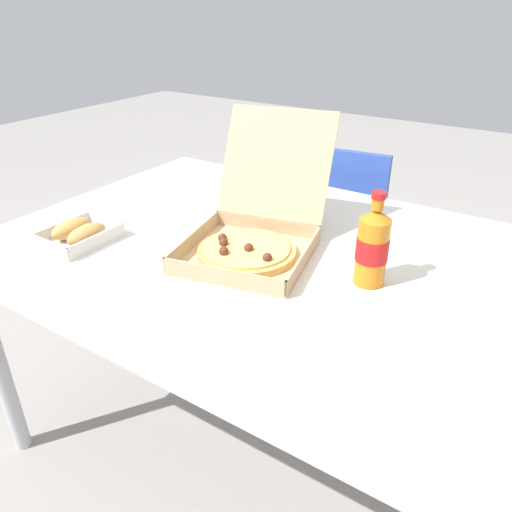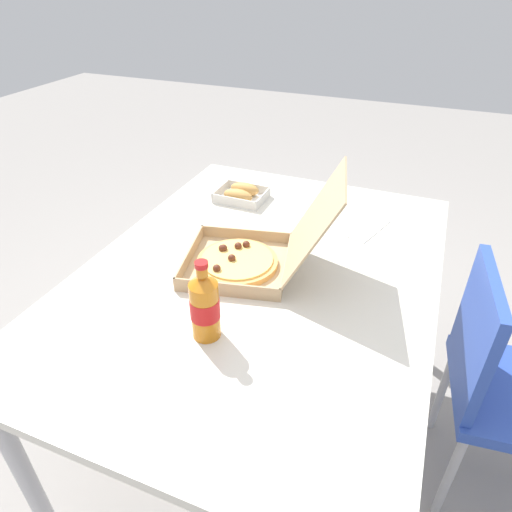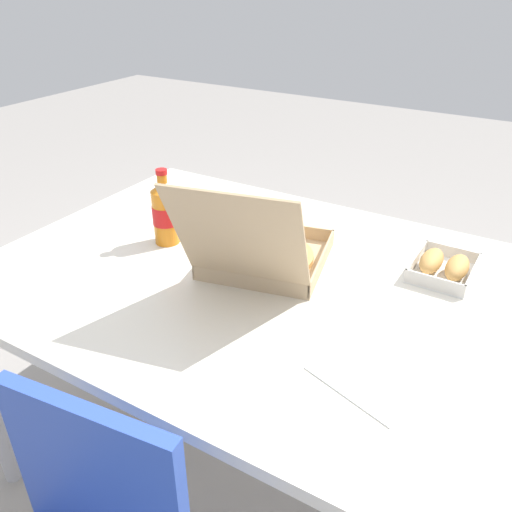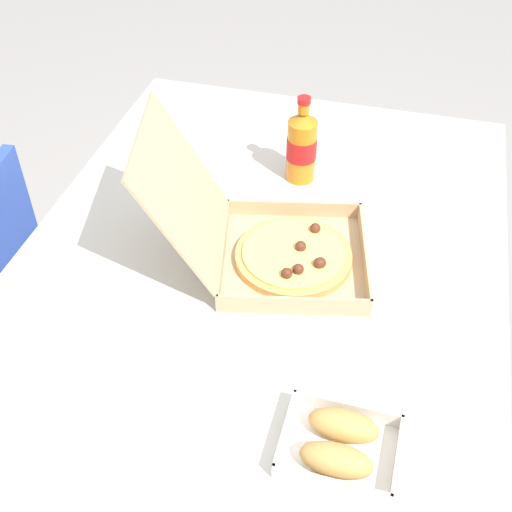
{
  "view_description": "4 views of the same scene",
  "coord_description": "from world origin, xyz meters",
  "px_view_note": "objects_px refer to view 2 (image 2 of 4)",
  "views": [
    {
      "loc": [
        0.63,
        -0.98,
        1.32
      ],
      "look_at": [
        0.04,
        -0.08,
        0.74
      ],
      "focal_mm": 34.12,
      "sensor_mm": 36.0,
      "label": 1
    },
    {
      "loc": [
        1.05,
        0.41,
        1.53
      ],
      "look_at": [
        -0.03,
        -0.02,
        0.76
      ],
      "focal_mm": 31.49,
      "sensor_mm": 36.0,
      "label": 2
    },
    {
      "loc": [
        -0.6,
        1.02,
        1.44
      ],
      "look_at": [
        0.01,
        -0.0,
        0.78
      ],
      "focal_mm": 36.59,
      "sensor_mm": 36.0,
      "label": 3
    },
    {
      "loc": [
        -1.02,
        -0.26,
        1.71
      ],
      "look_at": [
        -0.03,
        0.0,
        0.76
      ],
      "focal_mm": 46.37,
      "sensor_mm": 36.0,
      "label": 4
    }
  ],
  "objects_px": {
    "bread_side_box": "(241,194)",
    "cola_bottle": "(205,306)",
    "pizza_box_open": "(251,254)",
    "chair": "(504,381)",
    "paper_menu": "(360,225)"
  },
  "relations": [
    {
      "from": "bread_side_box",
      "to": "cola_bottle",
      "type": "relative_size",
      "value": 0.86
    },
    {
      "from": "pizza_box_open",
      "to": "cola_bottle",
      "type": "bearing_deg",
      "value": 1.71
    },
    {
      "from": "chair",
      "to": "cola_bottle",
      "type": "distance_m",
      "value": 0.93
    },
    {
      "from": "chair",
      "to": "pizza_box_open",
      "type": "bearing_deg",
      "value": -85.37
    },
    {
      "from": "chair",
      "to": "cola_bottle",
      "type": "height_order",
      "value": "cola_bottle"
    },
    {
      "from": "chair",
      "to": "paper_menu",
      "type": "distance_m",
      "value": 0.67
    },
    {
      "from": "chair",
      "to": "pizza_box_open",
      "type": "relative_size",
      "value": 1.61
    },
    {
      "from": "chair",
      "to": "paper_menu",
      "type": "height_order",
      "value": "chair"
    },
    {
      "from": "bread_side_box",
      "to": "paper_menu",
      "type": "xyz_separation_m",
      "value": [
        0.03,
        0.48,
        -0.02
      ]
    },
    {
      "from": "pizza_box_open",
      "to": "cola_bottle",
      "type": "relative_size",
      "value": 2.3
    },
    {
      "from": "pizza_box_open",
      "to": "paper_menu",
      "type": "height_order",
      "value": "pizza_box_open"
    },
    {
      "from": "cola_bottle",
      "to": "chair",
      "type": "bearing_deg",
      "value": 116.07
    },
    {
      "from": "chair",
      "to": "cola_bottle",
      "type": "relative_size",
      "value": 3.71
    },
    {
      "from": "bread_side_box",
      "to": "cola_bottle",
      "type": "height_order",
      "value": "cola_bottle"
    },
    {
      "from": "pizza_box_open",
      "to": "bread_side_box",
      "type": "distance_m",
      "value": 0.47
    }
  ]
}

